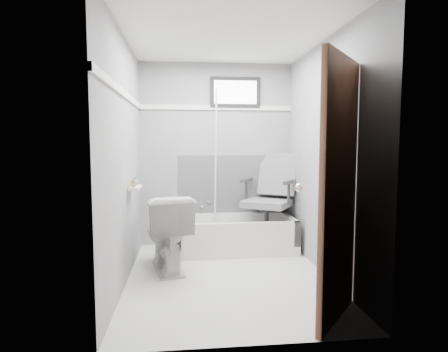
{
  "coord_description": "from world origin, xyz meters",
  "views": [
    {
      "loc": [
        -0.43,
        -3.67,
        1.36
      ],
      "look_at": [
        0.0,
        0.35,
        1.0
      ],
      "focal_mm": 30.0,
      "sensor_mm": 36.0,
      "label": 1
    }
  ],
  "objects": [
    {
      "name": "wall_front",
      "position": [
        0.0,
        -1.3,
        1.2
      ],
      "size": [
        2.0,
        0.02,
        2.4
      ],
      "primitive_type": "cube",
      "color": "slate",
      "rests_on": "floor"
    },
    {
      "name": "trim_back",
      "position": [
        0.0,
        1.29,
        1.82
      ],
      "size": [
        2.0,
        0.02,
        0.06
      ],
      "primitive_type": "cube",
      "color": "white",
      "rests_on": "wall_back"
    },
    {
      "name": "bathtub",
      "position": [
        0.2,
        0.93,
        0.21
      ],
      "size": [
        1.5,
        0.7,
        0.42
      ],
      "primitive_type": null,
      "color": "silver",
      "rests_on": "floor"
    },
    {
      "name": "wall_back",
      "position": [
        0.0,
        1.3,
        1.2
      ],
      "size": [
        2.0,
        0.02,
        2.4
      ],
      "primitive_type": "cube",
      "color": "slate",
      "rests_on": "floor"
    },
    {
      "name": "office_chair",
      "position": [
        0.61,
        0.96,
        0.68
      ],
      "size": [
        0.89,
        0.89,
        1.12
      ],
      "primitive_type": null,
      "rotation": [
        0.0,
        0.0,
        -0.56
      ],
      "color": "slate",
      "rests_on": "bathtub"
    },
    {
      "name": "wall_left",
      "position": [
        -1.0,
        0.0,
        1.2
      ],
      "size": [
        0.02,
        2.6,
        2.4
      ],
      "primitive_type": "cube",
      "color": "slate",
      "rests_on": "floor"
    },
    {
      "name": "toilet",
      "position": [
        -0.62,
        0.31,
        0.4
      ],
      "size": [
        0.62,
        0.9,
        0.81
      ],
      "primitive_type": "imported",
      "rotation": [
        0.0,
        0.0,
        3.36
      ],
      "color": "silver",
      "rests_on": "floor"
    },
    {
      "name": "ceiling",
      "position": [
        0.0,
        0.0,
        2.4
      ],
      "size": [
        2.6,
        2.6,
        0.0
      ],
      "primitive_type": "plane",
      "rotation": [
        3.14,
        0.0,
        0.0
      ],
      "color": "silver",
      "rests_on": "floor"
    },
    {
      "name": "floor",
      "position": [
        0.0,
        0.0,
        0.0
      ],
      "size": [
        2.6,
        2.6,
        0.0
      ],
      "primitive_type": "plane",
      "color": "white",
      "rests_on": "ground"
    },
    {
      "name": "soap_bottle_b",
      "position": [
        -0.94,
        0.3,
        0.96
      ],
      "size": [
        0.1,
        0.1,
        0.09
      ],
      "primitive_type": "imported",
      "rotation": [
        0.0,
        0.0,
        0.86
      ],
      "color": "slate",
      "rests_on": "shelf"
    },
    {
      "name": "faucet",
      "position": [
        -0.2,
        1.27,
        0.55
      ],
      "size": [
        0.26,
        0.1,
        0.16
      ],
      "primitive_type": null,
      "color": "silver",
      "rests_on": "wall_back"
    },
    {
      "name": "wall_right",
      "position": [
        1.0,
        0.0,
        1.2
      ],
      "size": [
        0.02,
        2.6,
        2.4
      ],
      "primitive_type": "cube",
      "color": "slate",
      "rests_on": "floor"
    },
    {
      "name": "window",
      "position": [
        0.25,
        1.29,
        2.02
      ],
      "size": [
        0.66,
        0.04,
        0.4
      ],
      "primitive_type": null,
      "color": "black",
      "rests_on": "wall_back"
    },
    {
      "name": "shelf",
      "position": [
        -0.93,
        0.24,
        0.9
      ],
      "size": [
        0.1,
        0.32,
        0.02
      ],
      "primitive_type": "cube",
      "color": "white",
      "rests_on": "wall_left"
    },
    {
      "name": "backerboard",
      "position": [
        0.25,
        1.29,
        0.8
      ],
      "size": [
        1.5,
        0.02,
        0.78
      ],
      "primitive_type": "cube",
      "color": "#4C4C4F",
      "rests_on": "wall_back"
    },
    {
      "name": "pole",
      "position": [
        -0.03,
        1.06,
        1.05
      ],
      "size": [
        0.02,
        0.32,
        1.93
      ],
      "primitive_type": "cylinder",
      "rotation": [
        0.15,
        0.0,
        0.0
      ],
      "color": "silver",
      "rests_on": "bathtub"
    },
    {
      "name": "trim_left",
      "position": [
        -0.99,
        0.0,
        1.82
      ],
      "size": [
        0.02,
        2.6,
        0.06
      ],
      "primitive_type": "cube",
      "color": "white",
      "rests_on": "wall_left"
    },
    {
      "name": "door",
      "position": [
        0.98,
        -1.28,
        1.0
      ],
      "size": [
        0.78,
        0.78,
        2.0
      ],
      "primitive_type": null,
      "color": "#573120",
      "rests_on": "floor"
    },
    {
      "name": "soap_bottle_a",
      "position": [
        -0.94,
        0.16,
        0.97
      ],
      "size": [
        0.04,
        0.04,
        0.1
      ],
      "primitive_type": "imported",
      "rotation": [
        0.0,
        0.0,
        -0.0
      ],
      "color": "#9C7F4E",
      "rests_on": "shelf"
    }
  ]
}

